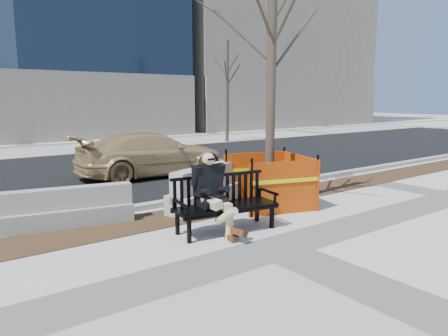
{
  "coord_description": "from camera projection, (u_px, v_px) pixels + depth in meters",
  "views": [
    {
      "loc": [
        -4.59,
        -4.8,
        2.46
      ],
      "look_at": [
        0.26,
        1.79,
        1.08
      ],
      "focal_mm": 33.23,
      "sensor_mm": 36.0,
      "label": 1
    }
  ],
  "objects": [
    {
      "name": "jersey_barrier_left",
      "position": [
        62.0,
        227.0,
        8.04
      ],
      "size": [
        2.74,
        1.06,
        0.77
      ],
      "primitive_type": null,
      "rotation": [
        0.0,
        0.0,
        -0.2
      ],
      "color": "gray",
      "rests_on": "ground"
    },
    {
      "name": "mulch_strip",
      "position": [
        192.0,
        213.0,
        8.97
      ],
      "size": [
        40.0,
        1.2,
        0.02
      ],
      "primitive_type": "cube",
      "color": "#47301C",
      "rests_on": "ground"
    },
    {
      "name": "tree_fence",
      "position": [
        269.0,
        205.0,
        9.65
      ],
      "size": [
        3.12,
        3.12,
        6.25
      ],
      "primitive_type": null,
      "rotation": [
        0.0,
        0.0,
        -0.29
      ],
      "color": "#DA4A09",
      "rests_on": "ground"
    },
    {
      "name": "ground",
      "position": [
        275.0,
        248.0,
        6.9
      ],
      "size": [
        120.0,
        120.0,
        0.0
      ],
      "primitive_type": "plane",
      "color": "beige",
      "rests_on": "ground"
    },
    {
      "name": "asphalt_street",
      "position": [
        94.0,
        172.0,
        13.89
      ],
      "size": [
        60.0,
        10.4,
        0.01
      ],
      "primitive_type": "cube",
      "color": "black",
      "rests_on": "ground"
    },
    {
      "name": "bench",
      "position": [
        226.0,
        231.0,
        7.76
      ],
      "size": [
        2.07,
        0.97,
        1.06
      ],
      "primitive_type": null,
      "rotation": [
        0.0,
        0.0,
        -0.13
      ],
      "color": "black",
      "rests_on": "ground"
    },
    {
      "name": "seated_man",
      "position": [
        211.0,
        233.0,
        7.68
      ],
      "size": [
        0.76,
        1.13,
        1.48
      ],
      "primitive_type": null,
      "rotation": [
        0.0,
        0.0,
        -0.13
      ],
      "color": "black",
      "rests_on": "ground"
    },
    {
      "name": "far_tree_right",
      "position": [
        227.0,
        141.0,
        24.1
      ],
      "size": [
        3.01,
        3.01,
        6.15
      ],
      "primitive_type": null,
      "rotation": [
        0.0,
        0.0,
        -0.42
      ],
      "color": "#4F3D32",
      "rests_on": "ground"
    },
    {
      "name": "sedan",
      "position": [
        154.0,
        176.0,
        13.36
      ],
      "size": [
        4.92,
        2.2,
        1.4
      ],
      "primitive_type": "imported",
      "rotation": [
        0.0,
        0.0,
        1.52
      ],
      "color": "tan",
      "rests_on": "ground"
    },
    {
      "name": "jersey_barrier_right",
      "position": [
        219.0,
        202.0,
        9.98
      ],
      "size": [
        3.33,
        1.89,
        0.95
      ],
      "primitive_type": null,
      "rotation": [
        0.0,
        0.0,
        0.39
      ],
      "color": "#ADAAA2",
      "rests_on": "ground"
    },
    {
      "name": "curb",
      "position": [
        171.0,
        202.0,
        9.71
      ],
      "size": [
        60.0,
        0.25,
        0.12
      ],
      "primitive_type": "cube",
      "color": "#9E9B93",
      "rests_on": "ground"
    }
  ]
}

